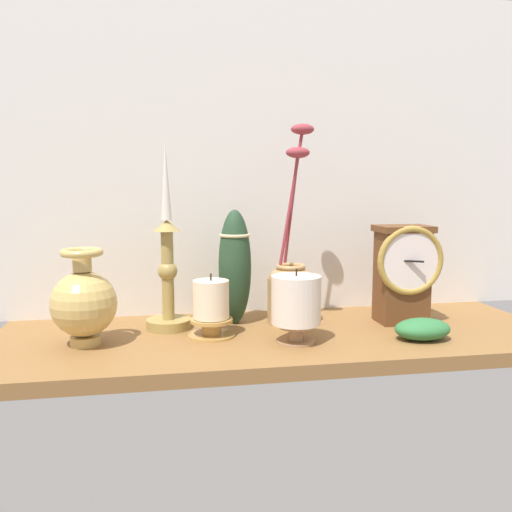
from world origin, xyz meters
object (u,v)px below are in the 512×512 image
Objects in this scene: candlestick_tall_left at (168,272)px; brass_vase_jar at (291,285)px; pillar_candle_front at (296,304)px; pillar_candle_near_clock at (211,309)px; mantel_clock at (403,271)px; tall_ceramic_vase at (235,266)px; brass_vase_bulbous at (84,302)px.

brass_vase_jar is at bearing -0.01° from candlestick_tall_left.
pillar_candle_near_clock is (-13.57, 6.18, -1.71)cm from pillar_candle_front.
candlestick_tall_left is (-44.16, 3.73, 0.64)cm from mantel_clock.
tall_ceramic_vase is (-8.21, 14.55, 4.35)cm from pillar_candle_front.
pillar_candle_front is at bearing -31.93° from candlestick_tall_left.
brass_vase_bulbous reaches higher than pillar_candle_front.
pillar_candle_front is 15.01cm from pillar_candle_near_clock.
brass_vase_bulbous is at bearing 172.14° from pillar_candle_front.
candlestick_tall_left is at bearing 148.07° from pillar_candle_front.
brass_vase_jar is at bearing 79.95° from pillar_candle_front.
candlestick_tall_left reaches higher than brass_vase_bulbous.
mantel_clock is 58.20cm from brass_vase_bulbous.
candlestick_tall_left is 23.31cm from brass_vase_jar.
pillar_candle_front is at bearing -100.05° from brass_vase_jar.
tall_ceramic_vase is at bearing 119.44° from pillar_candle_front.
pillar_candle_near_clock is (-15.86, -6.77, -2.52)cm from brass_vase_jar.
tall_ceramic_vase reaches higher than pillar_candle_front.
brass_vase_jar reaches higher than pillar_candle_front.
pillar_candle_near_clock is at bearing -43.12° from candlestick_tall_left.
brass_vase_jar is (36.91, 8.18, 0.14)cm from brass_vase_bulbous.
pillar_candle_near_clock is at bearing -156.88° from brass_vase_jar.
brass_vase_jar reaches higher than tall_ceramic_vase.
brass_vase_bulbous reaches higher than pillar_candle_near_clock.
brass_vase_jar is 3.37× the size of pillar_candle_near_clock.
brass_vase_jar is at bearing 23.12° from pillar_candle_near_clock.
candlestick_tall_left is at bearing 179.99° from brass_vase_jar.
mantel_clock is 44.32cm from candlestick_tall_left.
mantel_clock is at bearing -4.83° from candlestick_tall_left.
pillar_candle_near_clock is 11.64cm from tall_ceramic_vase.
pillar_candle_near_clock is at bearing -175.28° from mantel_clock.
mantel_clock is 37.39cm from pillar_candle_near_clock.
candlestick_tall_left reaches higher than pillar_candle_front.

